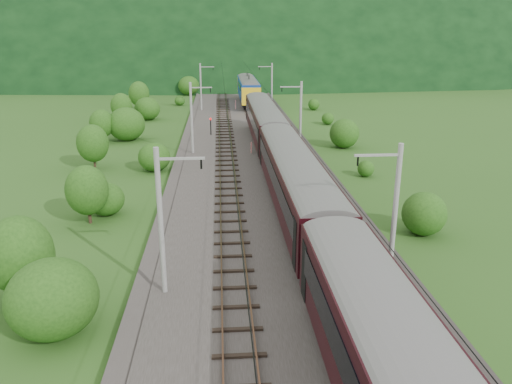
{
  "coord_description": "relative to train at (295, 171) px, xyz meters",
  "views": [
    {
      "loc": [
        -3.01,
        -24.34,
        13.83
      ],
      "look_at": [
        -0.52,
        9.94,
        2.6
      ],
      "focal_mm": 35.0,
      "sensor_mm": 36.0,
      "label": 1
    }
  ],
  "objects": [
    {
      "name": "ground",
      "position": [
        -2.4,
        -10.79,
        -3.86
      ],
      "size": [
        600.0,
        600.0,
        0.0
      ],
      "primitive_type": "plane",
      "color": "#284E18",
      "rests_on": "ground"
    },
    {
      "name": "railbed",
      "position": [
        -2.4,
        -0.79,
        -3.71
      ],
      "size": [
        14.0,
        220.0,
        0.3
      ],
      "primitive_type": "cube",
      "color": "#38332D",
      "rests_on": "ground"
    },
    {
      "name": "track_left",
      "position": [
        -4.8,
        -0.79,
        -3.49
      ],
      "size": [
        2.4,
        220.0,
        0.27
      ],
      "color": "brown",
      "rests_on": "railbed"
    },
    {
      "name": "track_right",
      "position": [
        0.0,
        -0.79,
        -3.49
      ],
      "size": [
        2.4,
        220.0,
        0.27
      ],
      "color": "brown",
      "rests_on": "railbed"
    },
    {
      "name": "catenary_left",
      "position": [
        -8.52,
        21.21,
        0.64
      ],
      "size": [
        2.54,
        192.28,
        8.0
      ],
      "color": "gray",
      "rests_on": "railbed"
    },
    {
      "name": "catenary_right",
      "position": [
        3.72,
        21.21,
        0.64
      ],
      "size": [
        2.54,
        192.28,
        8.0
      ],
      "color": "gray",
      "rests_on": "railbed"
    },
    {
      "name": "overhead_wires",
      "position": [
        -2.4,
        -0.79,
        3.24
      ],
      "size": [
        4.83,
        198.0,
        0.03
      ],
      "color": "black",
      "rests_on": "ground"
    },
    {
      "name": "mountain_main",
      "position": [
        -2.4,
        249.21,
        -3.86
      ],
      "size": [
        504.0,
        360.0,
        244.0
      ],
      "primitive_type": "ellipsoid",
      "color": "black",
      "rests_on": "ground"
    },
    {
      "name": "mountain_ridge",
      "position": [
        -122.4,
        289.21,
        -3.86
      ],
      "size": [
        336.0,
        280.0,
        132.0
      ],
      "primitive_type": "ellipsoid",
      "color": "black",
      "rests_on": "ground"
    },
    {
      "name": "train",
      "position": [
        0.0,
        0.0,
        0.0
      ],
      "size": [
        3.3,
        132.2,
        5.76
      ],
      "color": "black",
      "rests_on": "ground"
    },
    {
      "name": "hazard_post_near",
      "position": [
        -2.57,
        53.84,
        -2.77
      ],
      "size": [
        0.17,
        0.17,
        1.56
      ],
      "primitive_type": "cylinder",
      "color": "red",
      "rests_on": "railbed"
    },
    {
      "name": "hazard_post_far",
      "position": [
        -1.9,
        20.56,
        -2.91
      ],
      "size": [
        0.14,
        0.14,
        1.28
      ],
      "primitive_type": "cylinder",
      "color": "red",
      "rests_on": "railbed"
    },
    {
      "name": "signal",
      "position": [
        -6.67,
        31.43,
        -2.23
      ],
      "size": [
        0.25,
        0.25,
        2.27
      ],
      "color": "black",
      "rests_on": "railbed"
    },
    {
      "name": "vegetation_left",
      "position": [
        -16.51,
        13.07,
        -1.63
      ],
      "size": [
        12.25,
        140.58,
        5.21
      ],
      "color": "#1F4913",
      "rests_on": "ground"
    },
    {
      "name": "vegetation_right",
      "position": [
        9.46,
        1.66,
        -2.53
      ],
      "size": [
        5.32,
        109.13,
        3.22
      ],
      "color": "#1F4913",
      "rests_on": "ground"
    }
  ]
}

